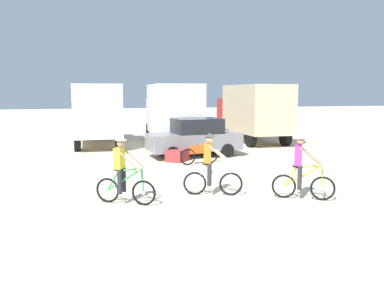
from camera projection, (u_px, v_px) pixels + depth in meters
ground_plane at (234, 207)px, 10.60m from camera, size 120.00×120.00×0.00m
box_truck_cream_rv at (96, 111)px, 22.46m from camera, size 2.54×6.81×3.35m
box_truck_avon_van at (172, 111)px, 22.56m from camera, size 2.53×6.80×3.35m
box_truck_tan_camper at (253, 110)px, 23.95m from camera, size 2.51×6.79×3.35m
sedan_parked at (195, 137)px, 18.58m from camera, size 4.40×2.31×1.76m
cyclist_orange_shirt at (123, 173)px, 10.77m from camera, size 1.55×0.91×1.82m
cyclist_cowboy_hat at (211, 166)px, 11.67m from camera, size 1.67×0.68×1.82m
cyclist_near_camera at (301, 169)px, 11.24m from camera, size 1.56×0.89×1.82m
bicycle_spare at (200, 155)px, 16.69m from camera, size 1.70×0.57×0.97m
supply_crate at (177, 155)px, 17.38m from camera, size 1.14×1.17×0.52m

